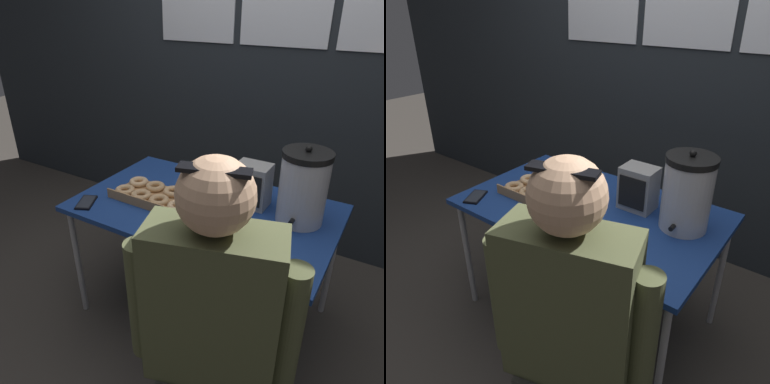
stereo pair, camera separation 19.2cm
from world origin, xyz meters
The scene contains 8 objects.
ground_plane centered at (0.00, 0.00, 0.00)m, with size 12.00×12.00×0.00m, color #3D3833.
back_wall centered at (0.00, 1.02, 1.41)m, with size 6.00×0.11×2.82m.
folding_table centered at (0.00, 0.00, 0.67)m, with size 1.31×0.80×0.71m.
donut_box centered at (-0.26, -0.07, 0.74)m, with size 0.48×0.27×0.05m.
coffee_urn centered at (0.45, 0.11, 0.89)m, with size 0.23×0.26×0.38m.
cell_phone centered at (-0.54, -0.29, 0.72)m, with size 0.13×0.16×0.01m.
space_heater centered at (0.20, 0.14, 0.82)m, with size 0.17×0.14×0.22m.
person_seated centered at (0.40, -0.67, 0.63)m, with size 0.56×0.32×1.30m.
Camera 1 is at (0.80, -1.47, 1.66)m, focal length 35.00 mm.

